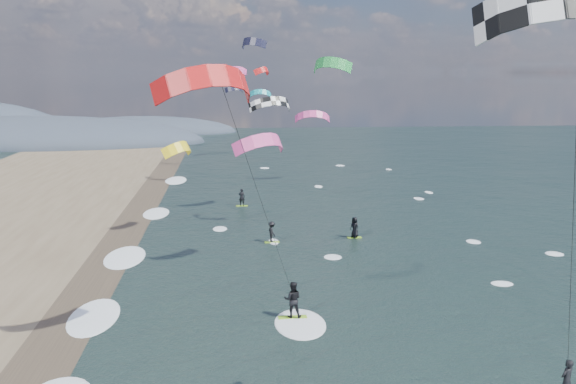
{
  "coord_description": "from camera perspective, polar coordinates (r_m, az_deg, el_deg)",
  "views": [
    {
      "loc": [
        -3.72,
        -17.33,
        12.49
      ],
      "look_at": [
        -1.0,
        12.0,
        7.0
      ],
      "focal_mm": 40.0,
      "sensor_mm": 36.0,
      "label": 1
    }
  ],
  "objects": [
    {
      "name": "wet_sand_strip",
      "position": [
        31.17,
        -20.84,
        -13.79
      ],
      "size": [
        3.0,
        240.0,
        0.0
      ],
      "primitive_type": "cube",
      "color": "#382D23",
      "rests_on": "ground"
    },
    {
      "name": "bg_kite_field",
      "position": [
        69.75,
        -2.08,
        8.93
      ],
      "size": [
        16.16,
        71.16,
        9.96
      ],
      "color": "teal",
      "rests_on": "ground"
    },
    {
      "name": "far_kitesurfers",
      "position": [
        50.91,
        0.28,
        -2.7
      ],
      "size": [
        9.46,
        14.35,
        1.68
      ],
      "color": "#85C122",
      "rests_on": "ground"
    },
    {
      "name": "kitesurfer_near_b",
      "position": [
        27.13,
        -3.74,
        2.88
      ],
      "size": [
        7.35,
        9.15,
        13.45
      ],
      "color": "#85C122",
      "rests_on": "ground"
    },
    {
      "name": "shoreline_surf",
      "position": [
        35.14,
        -16.86,
        -10.73
      ],
      "size": [
        2.4,
        79.4,
        0.11
      ],
      "color": "white",
      "rests_on": "ground"
    },
    {
      "name": "coastal_hills",
      "position": [
        132.36,
        -23.44,
        4.28
      ],
      "size": [
        80.0,
        41.0,
        15.0
      ],
      "color": "#3D4756",
      "rests_on": "ground"
    }
  ]
}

